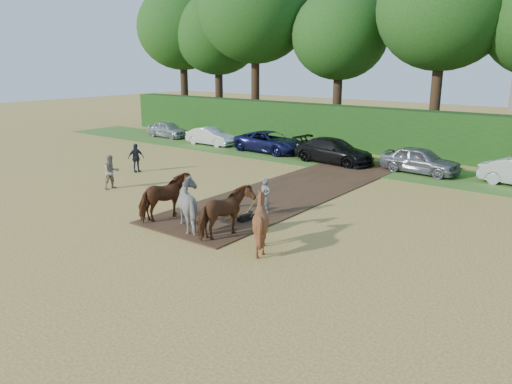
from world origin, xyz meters
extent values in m
plane|color=gold|center=(0.00, 0.00, 0.00)|extent=(120.00, 120.00, 0.00)
cube|color=#472D1C|center=(1.50, 7.00, 0.03)|extent=(4.50, 17.00, 0.05)
cube|color=#38601E|center=(0.00, 14.00, 0.01)|extent=(50.00, 5.00, 0.03)
cube|color=#14380F|center=(0.00, 18.50, 1.50)|extent=(46.00, 1.60, 3.00)
imported|color=tan|center=(-5.72, 1.44, 0.83)|extent=(0.80, 0.93, 1.67)
imported|color=#22252D|center=(-7.79, 4.62, 0.80)|extent=(0.63, 1.01, 1.60)
imported|color=#5A2716|center=(0.06, -0.31, 0.92)|extent=(1.22, 2.27, 1.83)
imported|color=#B0AD9E|center=(1.63, -0.36, 0.92)|extent=(1.98, 1.75, 1.83)
imported|color=#5C2D1C|center=(3.21, -0.40, 0.92)|extent=(1.22, 2.27, 1.83)
imported|color=brown|center=(4.79, -0.44, 0.92)|extent=(1.66, 1.82, 1.84)
cube|color=black|center=(2.63, 1.51, 0.15)|extent=(0.39, 0.81, 0.31)
cube|color=brown|center=(2.57, 0.99, 0.31)|extent=(0.22, 1.23, 0.09)
cylinder|color=brown|center=(2.49, 2.01, 0.48)|extent=(0.08, 0.89, 0.64)
cylinder|color=brown|center=(2.87, 1.97, 0.48)|extent=(0.27, 0.87, 0.64)
imported|color=gray|center=(2.74, 2.56, 0.77)|extent=(0.60, 0.43, 1.53)
imported|color=#ACADB3|center=(-15.93, 14.49, 0.65)|extent=(3.88, 1.64, 1.31)
imported|color=white|center=(-10.66, 13.89, 0.65)|extent=(3.95, 1.45, 1.29)
imported|color=#161847|center=(-5.46, 14.13, 0.71)|extent=(5.23, 2.66, 1.42)
imported|color=black|center=(-0.26, 13.60, 0.74)|extent=(5.30, 2.53, 1.49)
imported|color=gray|center=(4.94, 13.97, 0.74)|extent=(4.48, 2.16, 1.48)
cylinder|color=#382616|center=(-21.00, 21.50, 2.93)|extent=(0.70, 0.70, 5.85)
ellipsoid|color=#163F11|center=(-21.00, 21.50, 9.00)|extent=(8.40, 8.40, 7.73)
cylinder|color=#382616|center=(-17.00, 22.00, 2.70)|extent=(0.70, 0.70, 5.40)
ellipsoid|color=#163F11|center=(-17.00, 22.00, 8.32)|extent=(7.80, 7.80, 7.18)
cylinder|color=#382616|center=(-12.00, 21.00, 3.26)|extent=(0.70, 0.70, 6.53)
ellipsoid|color=#163F11|center=(-12.00, 21.00, 9.97)|extent=(9.20, 9.20, 8.46)
cylinder|color=#382616|center=(-5.00, 22.50, 2.59)|extent=(0.70, 0.70, 5.17)
ellipsoid|color=#163F11|center=(-5.00, 22.50, 7.95)|extent=(7.40, 7.40, 6.81)
cylinder|color=#382616|center=(3.00, 21.50, 3.04)|extent=(0.70, 0.70, 6.08)
ellipsoid|color=#163F11|center=(3.00, 21.50, 9.30)|extent=(8.60, 8.60, 7.91)
camera|label=1|loc=(14.26, -12.96, 6.12)|focal=35.00mm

